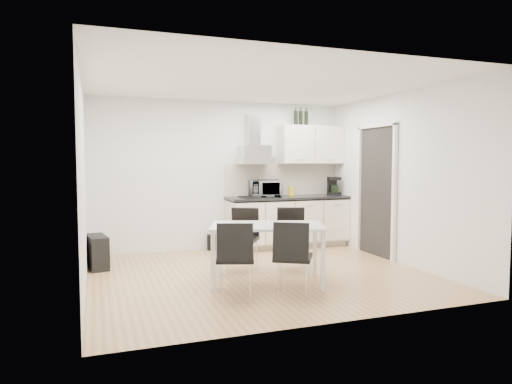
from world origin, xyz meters
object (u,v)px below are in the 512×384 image
Objects in this scene: chair_far_left at (242,240)px; chair_near_right at (293,258)px; kitchenette at (289,201)px; chair_far_right at (292,239)px; floor_speaker at (212,242)px; guitar_amp at (97,252)px; dining_table at (267,231)px; chair_near_left at (235,259)px.

chair_far_left is 1.00× the size of chair_near_right.
kitchenette reaches higher than chair_far_right.
chair_far_right is at bearing -58.54° from floor_speaker.
chair_far_right is (0.69, -0.19, 0.00)m from chair_far_left.
guitar_amp is at bearing 165.54° from chair_near_right.
dining_table is 1.82× the size of chair_near_left.
chair_near_right is (-0.51, -1.16, 0.00)m from chair_far_right.
dining_table is at bearing 129.68° from chair_far_left.
kitchenette is at bearing 98.35° from chair_near_right.
chair_near_right reaches higher than floor_speaker.
chair_far_right is at bearing 59.40° from chair_near_left.
floor_speaker is (0.42, 2.78, -0.31)m from chair_near_left.
chair_far_left is at bearing 117.09° from dining_table.
chair_near_right is at bearing -76.43° from floor_speaker.
dining_table reaches higher than guitar_amp.
floor_speaker is at bearing 125.59° from chair_near_right.
guitar_amp is at bearing 8.95° from chair_far_left.
chair_far_left is at bearing -133.51° from kitchenette.
chair_near_right is at bearing 83.98° from chair_far_right.
kitchenette is 1.80m from chair_far_right.
chair_near_right is at bearing -112.89° from kitchenette.
kitchenette is 1.57m from floor_speaker.
chair_far_right and chair_near_left have the same top height.
floor_speaker is (1.90, 0.78, -0.11)m from guitar_amp.
chair_far_right reaches higher than floor_speaker.
dining_table reaches higher than floor_speaker.
chair_near_left is at bearing -121.93° from dining_table.
floor_speaker is (-0.22, 2.95, -0.31)m from chair_near_right.
guitar_amp reaches higher than floor_speaker.
dining_table is 0.76m from chair_near_left.
chair_far_left is 1.27m from chair_near_left.
chair_near_left is at bearing -124.82° from kitchenette.
kitchenette is 2.50m from dining_table.
chair_far_right is 1.27m from chair_near_right.
chair_near_left is at bearing -89.29° from floor_speaker.
chair_near_left is 1.44× the size of guitar_amp.
chair_far_left is 0.71m from chair_far_right.
floor_speaker is (-1.40, 0.17, -0.70)m from kitchenette.
dining_table is 2.39m from floor_speaker.
chair_near_left is 0.66m from chair_near_right.
chair_near_right is at bearing -55.39° from guitar_amp.
chair_near_left is at bearing 100.53° from chair_far_left.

